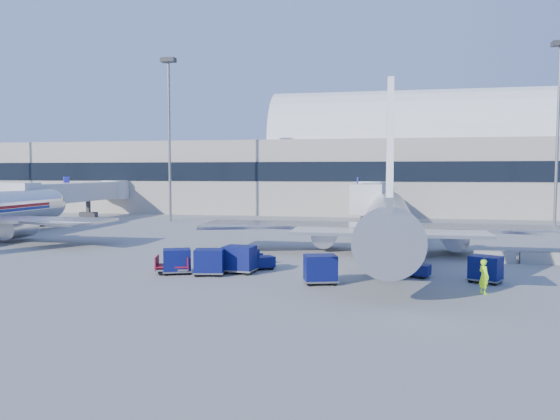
% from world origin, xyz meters
% --- Properties ---
extents(ground, '(260.00, 260.00, 0.00)m').
position_xyz_m(ground, '(0.00, 0.00, 0.00)').
color(ground, gray).
rests_on(ground, ground).
extents(terminal, '(170.00, 28.15, 21.00)m').
position_xyz_m(terminal, '(-13.60, 55.96, 7.52)').
color(terminal, '#B2AA9E').
rests_on(terminal, ground).
extents(airliner_main, '(32.00, 37.26, 12.07)m').
position_xyz_m(airliner_main, '(10.00, 4.51, 2.93)').
color(airliner_main, silver).
rests_on(airliner_main, ground).
extents(jetbridge_near, '(4.40, 27.50, 6.25)m').
position_xyz_m(jetbridge_near, '(7.60, 30.81, 3.93)').
color(jetbridge_near, silver).
rests_on(jetbridge_near, ground).
extents(jetbridge_mid, '(4.40, 27.50, 6.25)m').
position_xyz_m(jetbridge_mid, '(-34.40, 30.81, 3.93)').
color(jetbridge_mid, silver).
rests_on(jetbridge_mid, ground).
extents(mast_west, '(2.00, 1.20, 22.60)m').
position_xyz_m(mast_west, '(-20.00, 30.00, 14.79)').
color(mast_west, slate).
rests_on(mast_west, ground).
extents(mast_east, '(2.00, 1.20, 22.60)m').
position_xyz_m(mast_east, '(30.00, 30.00, 14.79)').
color(mast_east, slate).
rests_on(mast_east, ground).
extents(barrier_near, '(3.00, 0.55, 0.90)m').
position_xyz_m(barrier_near, '(18.00, 2.00, 0.45)').
color(barrier_near, '#9E9E96').
rests_on(barrier_near, ground).
extents(barrier_mid, '(3.00, 0.55, 0.90)m').
position_xyz_m(barrier_mid, '(21.30, 2.00, 0.45)').
color(barrier_mid, '#9E9E96').
rests_on(barrier_mid, ground).
extents(tug_lead, '(2.54, 2.26, 1.50)m').
position_xyz_m(tug_lead, '(0.83, -4.53, 0.68)').
color(tug_lead, '#0A104F').
rests_on(tug_lead, ground).
extents(tug_right, '(2.40, 1.73, 1.41)m').
position_xyz_m(tug_right, '(11.54, -5.01, 0.64)').
color(tug_right, '#0A104F').
rests_on(tug_right, ground).
extents(tug_left, '(2.00, 2.35, 1.37)m').
position_xyz_m(tug_left, '(-0.26, -2.96, 0.63)').
color(tug_left, '#0A104F').
rests_on(tug_left, ground).
extents(cart_train_a, '(2.29, 1.85, 1.87)m').
position_xyz_m(cart_train_a, '(0.01, -6.03, 1.00)').
color(cart_train_a, '#0A104F').
rests_on(cart_train_a, ground).
extents(cart_train_b, '(2.25, 1.87, 1.77)m').
position_xyz_m(cart_train_b, '(-1.76, -7.22, 0.94)').
color(cart_train_b, '#0A104F').
rests_on(cart_train_b, ground).
extents(cart_train_c, '(2.34, 2.10, 1.70)m').
position_xyz_m(cart_train_c, '(-4.09, -7.12, 0.91)').
color(cart_train_c, '#0A104F').
rests_on(cart_train_c, ground).
extents(cart_solo_near, '(2.41, 2.09, 1.80)m').
position_xyz_m(cart_solo_near, '(5.89, -8.57, 0.96)').
color(cart_solo_near, '#0A104F').
rests_on(cart_solo_near, ground).
extents(cart_solo_far, '(2.36, 2.17, 1.68)m').
position_xyz_m(cart_solo_far, '(15.99, -6.13, 0.90)').
color(cart_solo_far, '#0A104F').
rests_on(cart_solo_far, ground).
extents(cart_open_red, '(2.59, 2.12, 0.60)m').
position_xyz_m(cart_open_red, '(-4.37, -7.10, 0.43)').
color(cart_open_red, slate).
rests_on(cart_open_red, ground).
extents(ramp_worker, '(0.77, 0.87, 2.00)m').
position_xyz_m(ramp_worker, '(15.34, -9.43, 1.00)').
color(ramp_worker, '#9FF619').
rests_on(ramp_worker, ground).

